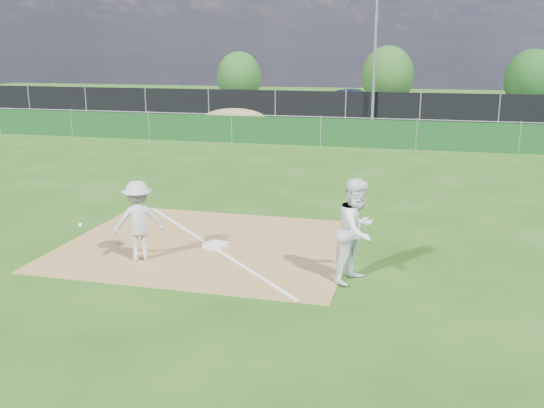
% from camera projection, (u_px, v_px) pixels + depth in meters
% --- Properties ---
extents(ground, '(90.00, 90.00, 0.00)m').
position_uv_depth(ground, '(296.00, 168.00, 21.39)').
color(ground, '#214C10').
rests_on(ground, ground).
extents(infield_dirt, '(6.00, 5.00, 0.02)m').
position_uv_depth(infield_dirt, '(209.00, 245.00, 12.94)').
color(infield_dirt, olive).
rests_on(infield_dirt, ground).
extents(foul_line, '(5.01, 5.01, 0.01)m').
position_uv_depth(foul_line, '(209.00, 244.00, 12.93)').
color(foul_line, white).
rests_on(foul_line, infield_dirt).
extents(green_fence, '(44.00, 0.05, 1.20)m').
position_uv_depth(green_fence, '(321.00, 132.00, 25.93)').
color(green_fence, '#0F3915').
rests_on(green_fence, ground).
extents(dirt_mound, '(3.38, 2.60, 1.17)m').
position_uv_depth(dirt_mound, '(234.00, 120.00, 30.41)').
color(dirt_mound, olive).
rests_on(dirt_mound, ground).
extents(black_fence, '(46.00, 0.04, 1.80)m').
position_uv_depth(black_fence, '(346.00, 108.00, 33.36)').
color(black_fence, black).
rests_on(black_fence, ground).
extents(parking_lot, '(46.00, 9.00, 0.01)m').
position_uv_depth(parking_lot, '(356.00, 115.00, 38.28)').
color(parking_lot, black).
rests_on(parking_lot, ground).
extents(light_pole, '(0.16, 0.16, 8.00)m').
position_uv_depth(light_pole, '(375.00, 50.00, 31.95)').
color(light_pole, slate).
rests_on(light_pole, ground).
extents(first_base, '(0.51, 0.51, 0.09)m').
position_uv_depth(first_base, '(216.00, 245.00, 12.76)').
color(first_base, white).
rests_on(first_base, infield_dirt).
extents(play_at_first, '(1.96, 1.03, 1.59)m').
position_uv_depth(play_at_first, '(138.00, 221.00, 11.82)').
color(play_at_first, silver).
rests_on(play_at_first, infield_dirt).
extents(runner, '(1.03, 1.13, 1.89)m').
position_uv_depth(runner, '(357.00, 231.00, 10.74)').
color(runner, white).
rests_on(runner, ground).
extents(car_left, '(5.03, 2.87, 1.61)m').
position_uv_depth(car_left, '(237.00, 99.00, 40.02)').
color(car_left, '#94979B').
rests_on(car_left, parking_lot).
extents(car_mid, '(4.81, 1.75, 1.57)m').
position_uv_depth(car_mid, '(356.00, 102.00, 38.01)').
color(car_mid, black).
rests_on(car_mid, parking_lot).
extents(car_right, '(4.18, 2.12, 1.16)m').
position_uv_depth(car_right, '(462.00, 109.00, 36.04)').
color(car_right, black).
rests_on(car_right, parking_lot).
extents(tree_left, '(3.28, 3.28, 3.89)m').
position_uv_depth(tree_left, '(239.00, 77.00, 44.64)').
color(tree_left, '#382316').
rests_on(tree_left, ground).
extents(tree_mid, '(3.62, 3.62, 4.29)m').
position_uv_depth(tree_mid, '(388.00, 76.00, 42.50)').
color(tree_mid, '#382316').
rests_on(tree_mid, ground).
extents(tree_right, '(3.44, 3.44, 4.08)m').
position_uv_depth(tree_right, '(532.00, 80.00, 39.45)').
color(tree_right, '#382316').
rests_on(tree_right, ground).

